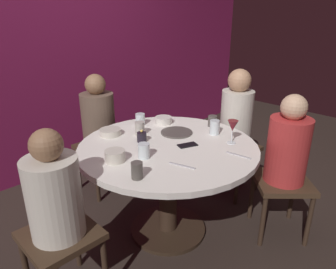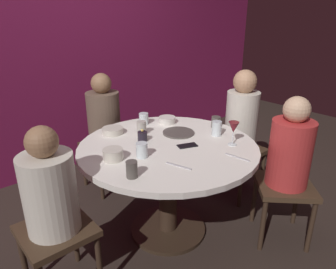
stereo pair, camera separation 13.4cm
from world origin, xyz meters
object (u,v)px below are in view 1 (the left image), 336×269
Objects in this scene: seated_diner_front_right at (287,152)px; bowl_serving_large at (115,156)px; cup_beside_wine at (140,119)px; seated_diner_right at (236,120)px; cup_near_candle at (137,170)px; bowl_small_white at (110,132)px; cup_far_edge at (140,128)px; cell_phone at (187,145)px; dining_table at (168,165)px; wine_glass at (233,127)px; cup_by_left_diner at (144,151)px; seated_diner_left at (55,201)px; candle_holder at (142,137)px; cup_center_front at (212,121)px; cup_by_right_diner at (215,127)px; seated_diner_back at (98,121)px; dinner_plate at (177,132)px; bowl_salad_center at (164,120)px.

bowl_serving_large is at bearing 12.36° from seated_diner_front_right.
seated_diner_right is at bearing -32.57° from cup_beside_wine.
cup_near_candle is at bearing 24.97° from seated_diner_front_right.
bowl_small_white is 0.23m from cup_far_edge.
bowl_small_white is 1.71× the size of cup_beside_wine.
cell_phone is at bearing -75.32° from cup_far_edge.
seated_diner_right is at bearing 0.00° from dining_table.
wine_glass reaches higher than cup_by_left_diner.
seated_diner_right reaches higher than seated_diner_left.
dining_table is 7.39× the size of wine_glass.
candle_holder is (-0.97, 0.18, 0.06)m from seated_diner_right.
cup_center_front is (0.97, -0.04, 0.01)m from bowl_serving_large.
cup_near_candle is (-0.28, -0.67, 0.03)m from bowl_small_white.
cup_by_right_diner reaches higher than cell_phone.
seated_diner_back is 1.23m from cup_near_candle.
cup_center_front reaches higher than cell_phone.
seated_diner_front_right is at bearing -49.40° from wine_glass.
wine_glass is at bearing -74.53° from cup_beside_wine.
seated_diner_right reaches higher than candle_holder.
candle_holder is 0.68× the size of cell_phone.
cup_by_left_diner is at bearing 11.83° from seated_diner_front_right.
cup_beside_wine is at bearing 49.08° from cup_far_edge.
cup_by_left_diner is (-0.26, -0.96, 0.10)m from seated_diner_back.
seated_diner_back is 0.83m from dinner_plate.
cell_phone is 0.63m from bowl_small_white.
seated_diner_front_right is at bearing 21.89° from seated_diner_back.
seated_diner_back reaches higher than cup_near_candle.
wine_glass is 0.67m from cup_by_left_diner.
bowl_serving_large is (-1.04, 0.67, 0.09)m from seated_diner_front_right.
dining_table is 0.88m from seated_diner_left.
cup_far_edge is at bearing 30.72° from bowl_serving_large.
seated_diner_front_right is at bearing -32.64° from bowl_serving_large.
bowl_salad_center is (0.73, 0.30, -0.01)m from bowl_serving_large.
seated_diner_front_right is 0.73m from cell_phone.
seated_diner_right reaches higher than dining_table.
bowl_salad_center is 0.48m from cup_by_right_diner.
seated_diner_front_right reaches higher than dining_table.
dinner_plate is 2.70× the size of cup_center_front.
seated_diner_back reaches higher than cup_by_right_diner.
seated_diner_left is 10.51× the size of cup_far_edge.
cup_by_right_diner is 1.17× the size of cup_beside_wine.
candle_holder is at bearing 132.74° from wine_glass.
cup_far_edge is at bearing 55.92° from candle_holder.
seated_diner_left is at bearing -179.34° from cup_center_front.
cup_by_right_diner is 0.59m from cup_far_edge.
seated_diner_back is 0.75m from candle_holder.
dinner_plate is at bearing 18.25° from cup_by_left_diner.
dinner_plate is 2.48× the size of cup_by_left_diner.
candle_holder is at bearing 20.85° from bowl_serving_large.
cell_phone is at bearing -50.92° from dining_table.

